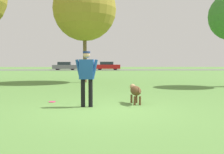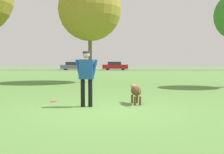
% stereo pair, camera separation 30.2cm
% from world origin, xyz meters
% --- Properties ---
extents(ground_plane, '(120.00, 120.00, 0.00)m').
position_xyz_m(ground_plane, '(0.00, 0.00, 0.00)').
color(ground_plane, '#56843D').
extents(far_road_strip, '(120.00, 6.00, 0.01)m').
position_xyz_m(far_road_strip, '(0.00, 35.99, 0.01)').
color(far_road_strip, '#5B5B59').
rests_on(far_road_strip, ground_plane).
extents(person, '(0.70, 0.27, 1.70)m').
position_xyz_m(person, '(-0.60, 0.54, 1.01)').
color(person, black).
rests_on(person, ground_plane).
extents(dog, '(0.40, 1.10, 0.62)m').
position_xyz_m(dog, '(0.95, 1.08, 0.42)').
color(dog, brown).
rests_on(dog, ground_plane).
extents(frisbee, '(0.24, 0.24, 0.02)m').
position_xyz_m(frisbee, '(-1.86, 1.51, 0.01)').
color(frisbee, '#E52366').
rests_on(frisbee, ground_plane).
extents(tree_mid_center, '(4.15, 4.15, 6.90)m').
position_xyz_m(tree_mid_center, '(-1.41, 10.06, 4.81)').
color(tree_mid_center, brown).
rests_on(tree_mid_center, ground_plane).
extents(parked_car_grey, '(4.09, 1.87, 1.33)m').
position_xyz_m(parked_car_grey, '(-6.72, 35.85, 0.65)').
color(parked_car_grey, slate).
rests_on(parked_car_grey, ground_plane).
extents(parked_car_red, '(4.20, 1.88, 1.36)m').
position_xyz_m(parked_car_red, '(0.25, 35.59, 0.67)').
color(parked_car_red, red).
rests_on(parked_car_red, ground_plane).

